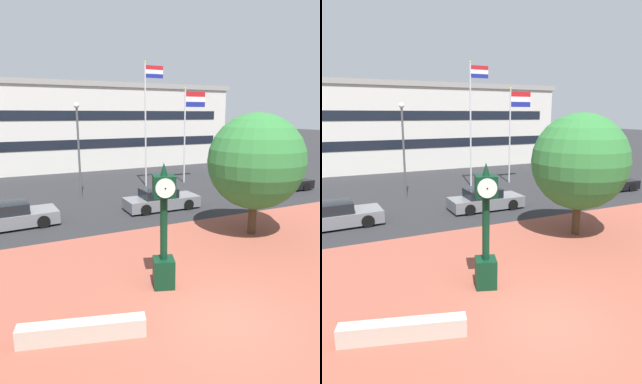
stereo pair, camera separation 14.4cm
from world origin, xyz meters
TOP-DOWN VIEW (x-y plane):
  - ground_plane at (0.00, 0.00)m, footprint 200.00×200.00m
  - plaza_brick_paving at (0.00, 2.07)m, footprint 44.00×12.14m
  - planter_wall at (-3.73, 0.84)m, footprint 3.19×1.24m
  - street_clock at (-0.68, 2.43)m, footprint 0.86×0.89m
  - plaza_tree at (5.63, 5.43)m, footprint 4.75×4.42m
  - car_street_near at (-4.99, 11.17)m, footprint 4.50×2.16m
  - car_street_mid at (3.28, 10.97)m, footprint 4.45×1.85m
  - car_street_far at (13.86, 11.75)m, footprint 4.23×1.98m
  - flagpole_primary at (5.27, 17.60)m, footprint 1.54×0.14m
  - flagpole_secondary at (8.88, 17.60)m, footprint 1.92×0.14m
  - civic_building at (3.13, 33.27)m, footprint 32.19×13.88m
  - street_lamp_post at (-0.40, 15.97)m, footprint 0.36×0.36m

SIDE VIEW (x-z plane):
  - ground_plane at x=0.00m, z-range 0.00..0.00m
  - plaza_brick_paving at x=0.00m, z-range 0.00..0.01m
  - planter_wall at x=-3.73m, z-range 0.00..0.50m
  - car_street_far at x=13.86m, z-range -0.07..1.21m
  - car_street_mid at x=3.28m, z-range -0.07..1.21m
  - car_street_near at x=-4.99m, z-range -0.07..1.21m
  - street_clock at x=-0.68m, z-range -0.26..3.89m
  - plaza_tree at x=5.63m, z-range 0.53..6.21m
  - street_lamp_post at x=-0.40m, z-range 0.73..7.04m
  - civic_building at x=3.13m, z-range 0.01..8.68m
  - flagpole_secondary at x=8.88m, z-range 0.95..8.57m
  - flagpole_primary at x=5.27m, z-range 0.75..10.15m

